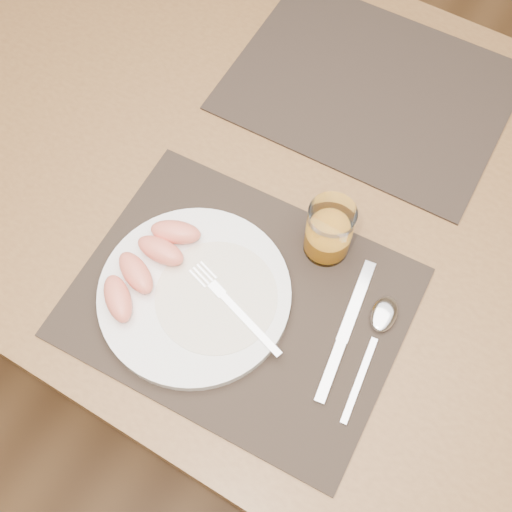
% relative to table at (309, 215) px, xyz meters
% --- Properties ---
extents(ground, '(5.00, 5.00, 0.00)m').
position_rel_table_xyz_m(ground, '(0.00, 0.00, -0.67)').
color(ground, brown).
rests_on(ground, ground).
extents(table, '(1.40, 0.90, 0.75)m').
position_rel_table_xyz_m(table, '(0.00, 0.00, 0.00)').
color(table, brown).
rests_on(table, ground).
extents(placemat_near, '(0.47, 0.37, 0.00)m').
position_rel_table_xyz_m(placemat_near, '(0.00, -0.22, 0.09)').
color(placemat_near, '#2E241D').
rests_on(placemat_near, table).
extents(placemat_far, '(0.46, 0.36, 0.00)m').
position_rel_table_xyz_m(placemat_far, '(-0.01, 0.22, 0.09)').
color(placemat_far, '#2E241D').
rests_on(placemat_far, table).
extents(plate, '(0.27, 0.27, 0.02)m').
position_rel_table_xyz_m(plate, '(-0.06, -0.25, 0.10)').
color(plate, white).
rests_on(plate, placemat_near).
extents(plate_dressing, '(0.17, 0.17, 0.00)m').
position_rel_table_xyz_m(plate_dressing, '(-0.03, -0.24, 0.10)').
color(plate_dressing, white).
rests_on(plate_dressing, plate).
extents(fork, '(0.17, 0.07, 0.00)m').
position_rel_table_xyz_m(fork, '(-0.01, -0.23, 0.11)').
color(fork, silver).
rests_on(fork, plate).
extents(knife, '(0.05, 0.22, 0.01)m').
position_rel_table_xyz_m(knife, '(0.15, -0.20, 0.09)').
color(knife, silver).
rests_on(knife, placemat_near).
extents(spoon, '(0.05, 0.19, 0.01)m').
position_rel_table_xyz_m(spoon, '(0.19, -0.15, 0.09)').
color(spoon, silver).
rests_on(spoon, placemat_near).
extents(juice_glass, '(0.07, 0.07, 0.10)m').
position_rel_table_xyz_m(juice_glass, '(0.07, -0.08, 0.13)').
color(juice_glass, white).
rests_on(juice_glass, placemat_near).
extents(grapefruit_wedges, '(0.09, 0.19, 0.03)m').
position_rel_table_xyz_m(grapefruit_wedges, '(-0.13, -0.25, 0.12)').
color(grapefruit_wedges, '#EB7B60').
rests_on(grapefruit_wedges, plate).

